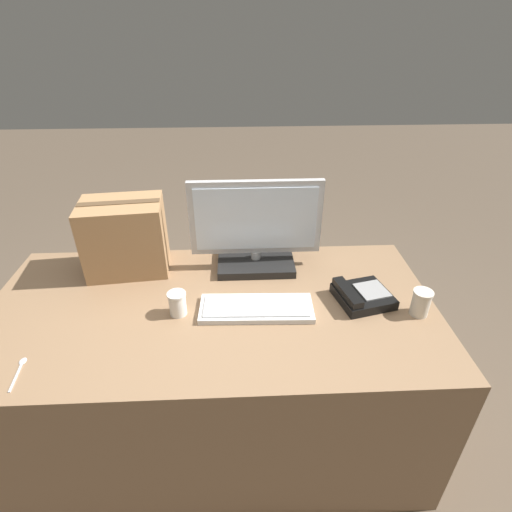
{
  "coord_description": "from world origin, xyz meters",
  "views": [
    {
      "loc": [
        0.12,
        -1.27,
        1.75
      ],
      "look_at": [
        0.18,
        0.13,
        0.89
      ],
      "focal_mm": 28.0,
      "sensor_mm": 36.0,
      "label": 1
    }
  ],
  "objects_px": {
    "keyboard": "(256,308)",
    "paper_cup_left": "(178,303)",
    "desk_phone": "(361,296)",
    "cardboard_box": "(125,237)",
    "paper_cup_right": "(421,303)",
    "monitor": "(256,233)",
    "spoon": "(20,369)"
  },
  "relations": [
    {
      "from": "desk_phone",
      "to": "paper_cup_right",
      "type": "bearing_deg",
      "value": -38.22
    },
    {
      "from": "desk_phone",
      "to": "spoon",
      "type": "distance_m",
      "value": 1.26
    },
    {
      "from": "keyboard",
      "to": "desk_phone",
      "type": "relative_size",
      "value": 1.83
    },
    {
      "from": "monitor",
      "to": "spoon",
      "type": "xyz_separation_m",
      "value": [
        -0.81,
        -0.6,
        -0.17
      ]
    },
    {
      "from": "keyboard",
      "to": "desk_phone",
      "type": "bearing_deg",
      "value": 7.81
    },
    {
      "from": "monitor",
      "to": "paper_cup_right",
      "type": "height_order",
      "value": "monitor"
    },
    {
      "from": "keyboard",
      "to": "paper_cup_left",
      "type": "height_order",
      "value": "paper_cup_left"
    },
    {
      "from": "keyboard",
      "to": "paper_cup_left",
      "type": "bearing_deg",
      "value": -177.56
    },
    {
      "from": "desk_phone",
      "to": "cardboard_box",
      "type": "bearing_deg",
      "value": 150.0
    },
    {
      "from": "keyboard",
      "to": "desk_phone",
      "type": "xyz_separation_m",
      "value": [
        0.43,
        0.04,
        0.01
      ]
    },
    {
      "from": "keyboard",
      "to": "paper_cup_left",
      "type": "xyz_separation_m",
      "value": [
        -0.3,
        -0.0,
        0.04
      ]
    },
    {
      "from": "paper_cup_right",
      "to": "monitor",
      "type": "bearing_deg",
      "value": 148.12
    },
    {
      "from": "cardboard_box",
      "to": "desk_phone",
      "type": "bearing_deg",
      "value": -16.41
    },
    {
      "from": "paper_cup_left",
      "to": "spoon",
      "type": "xyz_separation_m",
      "value": [
        -0.49,
        -0.26,
        -0.05
      ]
    },
    {
      "from": "keyboard",
      "to": "paper_cup_right",
      "type": "distance_m",
      "value": 0.63
    },
    {
      "from": "paper_cup_left",
      "to": "paper_cup_right",
      "type": "height_order",
      "value": "paper_cup_right"
    },
    {
      "from": "keyboard",
      "to": "spoon",
      "type": "bearing_deg",
      "value": -159.64
    },
    {
      "from": "desk_phone",
      "to": "cardboard_box",
      "type": "height_order",
      "value": "cardboard_box"
    },
    {
      "from": "desk_phone",
      "to": "paper_cup_left",
      "type": "height_order",
      "value": "paper_cup_left"
    },
    {
      "from": "spoon",
      "to": "desk_phone",
      "type": "bearing_deg",
      "value": -82.61
    },
    {
      "from": "monitor",
      "to": "spoon",
      "type": "distance_m",
      "value": 1.02
    },
    {
      "from": "paper_cup_right",
      "to": "spoon",
      "type": "relative_size",
      "value": 0.72
    },
    {
      "from": "monitor",
      "to": "paper_cup_left",
      "type": "xyz_separation_m",
      "value": [
        -0.32,
        -0.34,
        -0.12
      ]
    },
    {
      "from": "monitor",
      "to": "paper_cup_left",
      "type": "relative_size",
      "value": 5.91
    },
    {
      "from": "paper_cup_right",
      "to": "paper_cup_left",
      "type": "bearing_deg",
      "value": 177.21
    },
    {
      "from": "monitor",
      "to": "spoon",
      "type": "bearing_deg",
      "value": -143.41
    },
    {
      "from": "keyboard",
      "to": "paper_cup_right",
      "type": "xyz_separation_m",
      "value": [
        0.63,
        -0.05,
        0.04
      ]
    },
    {
      "from": "monitor",
      "to": "spoon",
      "type": "relative_size",
      "value": 3.89
    },
    {
      "from": "keyboard",
      "to": "paper_cup_right",
      "type": "height_order",
      "value": "paper_cup_right"
    },
    {
      "from": "paper_cup_left",
      "to": "monitor",
      "type": "bearing_deg",
      "value": 46.83
    },
    {
      "from": "paper_cup_left",
      "to": "cardboard_box",
      "type": "xyz_separation_m",
      "value": [
        -0.26,
        0.34,
        0.11
      ]
    },
    {
      "from": "keyboard",
      "to": "cardboard_box",
      "type": "relative_size",
      "value": 1.22
    }
  ]
}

